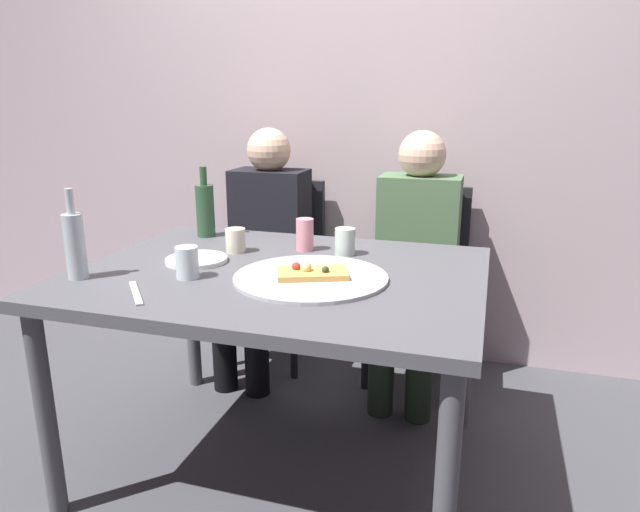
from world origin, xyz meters
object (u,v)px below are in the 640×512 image
tumbler_far (345,242)px  table_knife (136,293)px  wine_bottle (75,244)px  soda_can (305,235)px  dining_table (280,292)px  pizza_slice_last (311,272)px  beer_bottle (205,209)px  guest_in_beanie (415,252)px  pizza_tray (311,277)px  wine_glass (236,240)px  plate_stack (197,260)px  chair_left (276,258)px  tumbler_near (187,262)px  chair_right (418,270)px  guest_in_sweater (264,240)px

tumbler_far → table_knife: bearing=-128.7°
wine_bottle → soda_can: 0.80m
dining_table → pizza_slice_last: (0.13, -0.06, 0.10)m
beer_bottle → guest_in_beanie: size_ratio=0.25×
beer_bottle → table_knife: 0.74m
beer_bottle → tumbler_far: 0.64m
pizza_tray → wine_glass: wine_glass is taller
dining_table → tumbler_far: (0.16, 0.25, 0.13)m
dining_table → tumbler_far: bearing=57.6°
soda_can → plate_stack: (-0.31, -0.26, -0.05)m
dining_table → soda_can: 0.30m
tumbler_far → chair_left: chair_left is taller
pizza_tray → tumbler_near: (-0.38, -0.10, 0.05)m
chair_left → chair_right: size_ratio=1.00×
pizza_tray → beer_bottle: (-0.60, 0.43, 0.11)m
wine_bottle → guest_in_sweater: bearing=78.5°
wine_bottle → table_knife: 0.30m
soda_can → table_knife: size_ratio=0.55×
wine_bottle → guest_in_sweater: guest_in_sweater is taller
plate_stack → guest_in_sweater: 0.77m
wine_glass → chair_right: bearing=51.4°
chair_right → plate_stack: bearing=53.6°
tumbler_far → pizza_slice_last: bearing=-94.8°
wine_bottle → tumbler_far: bearing=35.0°
pizza_tray → pizza_slice_last: 0.02m
pizza_tray → guest_in_beanie: bearing=74.8°
pizza_slice_last → guest_in_beanie: 0.86m
wine_glass → chair_left: chair_left is taller
pizza_slice_last → dining_table: bearing=154.6°
beer_bottle → guest_in_beanie: guest_in_beanie is taller
soda_can → chair_left: (-0.37, 0.64, -0.30)m
wine_bottle → wine_glass: (0.35, 0.44, -0.07)m
guest_in_beanie → wine_bottle: bearing=47.7°
pizza_slice_last → table_knife: pizza_slice_last is taller
dining_table → wine_bottle: size_ratio=4.64×
soda_can → guest_in_beanie: size_ratio=0.10×
tumbler_near → plate_stack: size_ratio=0.48×
pizza_tray → guest_in_beanie: 0.86m
pizza_tray → wine_glass: (-0.37, 0.23, 0.04)m
soda_can → guest_in_beanie: (0.35, 0.49, -0.17)m
chair_right → guest_in_beanie: 0.20m
dining_table → chair_right: bearing=68.8°
guest_in_sweater → beer_bottle: bearing=76.8°
pizza_slice_last → guest_in_sweater: bearing=121.6°
dining_table → guest_in_sweater: 0.85m
plate_stack → pizza_slice_last: bearing=-9.1°
chair_left → chair_right: same height
table_knife → soda_can: bearing=-67.3°
tumbler_near → table_knife: (-0.07, -0.18, -0.05)m
dining_table → wine_bottle: wine_bottle is taller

